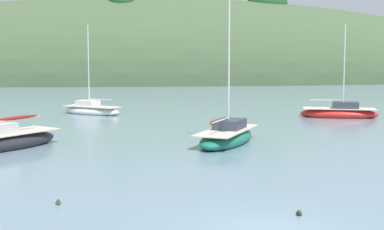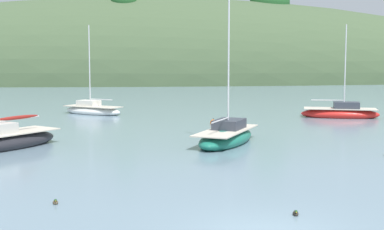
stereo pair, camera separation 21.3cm
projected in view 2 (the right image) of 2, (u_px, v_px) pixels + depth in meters
name	position (u px, v px, depth m)	size (l,w,h in m)	color
far_shoreline_hill	(154.00, 81.00, 106.29)	(150.00, 36.00, 34.15)	#425638
sailboat_black_sloop	(1.00, 141.00, 29.51)	(6.26, 6.83, 10.07)	#232328
sailboat_orange_cutter	(93.00, 110.00, 47.18)	(5.61, 4.74, 7.69)	white
sailboat_teal_outer	(341.00, 113.00, 44.49)	(6.47, 3.77, 7.61)	red
sailboat_navy_dinghy	(227.00, 137.00, 31.25)	(5.00, 6.80, 9.44)	#196B56
mooring_buoy_inner	(213.00, 122.00, 40.18)	(0.44, 0.44, 0.54)	orange
duck_lone_right	(55.00, 202.00, 18.56)	(0.24, 0.43, 0.24)	brown
duck_straggler	(296.00, 213.00, 17.23)	(0.24, 0.43, 0.24)	#2D2823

